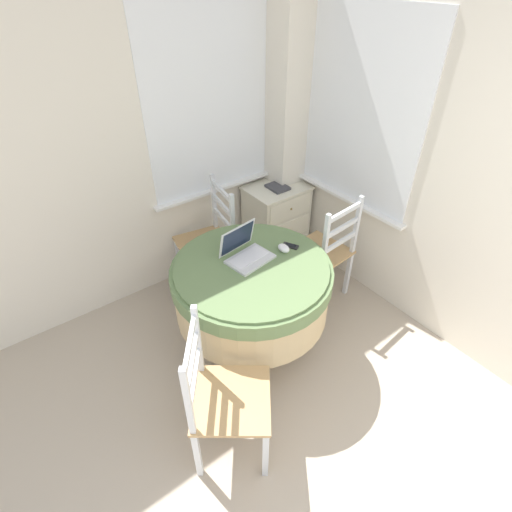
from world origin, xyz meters
name	(u,v)px	position (x,y,z in m)	size (l,w,h in m)	color
corner_room_shell	(314,181)	(1.02, 1.93, 1.28)	(4.06, 4.96, 2.55)	silver
round_dining_table	(252,286)	(0.58, 2.01, 0.58)	(1.10, 1.10, 0.76)	#4C3D2D
laptop	(246,252)	(0.60, 2.10, 0.81)	(0.34, 0.30, 0.22)	silver
computer_mouse	(284,248)	(0.86, 2.00, 0.79)	(0.06, 0.10, 0.05)	white
cell_phone	(290,246)	(0.93, 2.02, 0.77)	(0.10, 0.12, 0.01)	black
dining_chair_near_back_window	(209,241)	(0.71, 2.80, 0.46)	(0.50, 0.50, 0.97)	tan
dining_chair_near_right_window	(324,253)	(1.38, 2.09, 0.46)	(0.48, 0.47, 0.97)	tan
dining_chair_camera_near	(223,397)	(-0.02, 1.46, 0.46)	(0.61, 0.61, 0.97)	tan
corner_cabinet	(276,220)	(1.49, 2.85, 0.36)	(0.56, 0.44, 0.71)	silver
book_on_cabinet	(278,187)	(1.48, 2.83, 0.72)	(0.16, 0.19, 0.02)	#3F3F44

